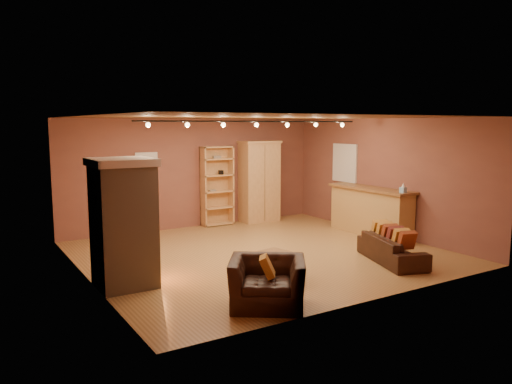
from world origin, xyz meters
TOP-DOWN VIEW (x-y plane):
  - floor at (0.00, 0.00)m, footprint 7.00×7.00m
  - ceiling at (0.00, 0.00)m, footprint 7.00×7.00m
  - back_wall at (0.00, 3.25)m, footprint 7.00×0.02m
  - left_wall at (-3.50, 0.00)m, footprint 0.02×6.50m
  - right_wall at (3.50, 0.00)m, footprint 0.02×6.50m
  - fireplace at (-3.04, -0.60)m, footprint 1.01×0.98m
  - back_window at (-1.30, 3.23)m, footprint 0.56×0.04m
  - bookcase at (0.56, 3.14)m, footprint 0.86×0.33m
  - armoire at (1.80, 2.97)m, footprint 1.09×0.62m
  - bar_counter at (3.20, 0.13)m, footprint 0.64×2.41m
  - tissue_box at (3.15, -0.90)m, footprint 0.13×0.13m
  - right_window at (3.47, 1.40)m, footprint 0.05×0.90m
  - loveseat at (1.80, -1.89)m, footprint 1.04×1.81m
  - armchair at (-1.55, -2.61)m, footprint 1.30×1.21m
  - coffee_table at (-0.75, -1.60)m, footprint 0.73×0.73m
  - track_rail at (0.00, 0.20)m, footprint 5.20×0.09m

SIDE VIEW (x-z plane):
  - floor at x=0.00m, z-range 0.00..0.00m
  - loveseat at x=1.80m, z-range -0.01..0.73m
  - coffee_table at x=-0.75m, z-range 0.16..0.63m
  - armchair at x=-1.55m, z-range 0.00..0.96m
  - bar_counter at x=3.20m, z-range 0.01..1.16m
  - fireplace at x=-3.04m, z-range 0.00..2.12m
  - bookcase at x=0.56m, z-range 0.02..2.11m
  - armoire at x=1.80m, z-range 0.00..2.22m
  - tissue_box at x=3.15m, z-range 1.13..1.35m
  - back_wall at x=0.00m, z-range 0.00..2.80m
  - left_wall at x=-3.50m, z-range 0.00..2.80m
  - right_wall at x=3.50m, z-range 0.00..2.80m
  - back_window at x=-1.30m, z-range 1.12..1.98m
  - right_window at x=3.47m, z-range 1.15..2.15m
  - track_rail at x=0.00m, z-range 2.62..2.75m
  - ceiling at x=0.00m, z-range 2.80..2.80m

